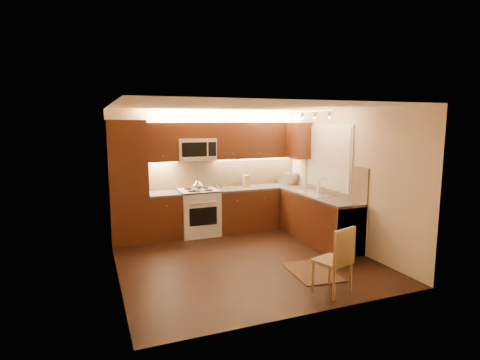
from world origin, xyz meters
name	(u,v)px	position (x,y,z in m)	size (l,w,h in m)	color
floor	(244,259)	(0.00, 0.00, 0.00)	(4.00, 4.00, 0.01)	black
ceiling	(244,107)	(0.00, 0.00, 2.50)	(4.00, 4.00, 0.01)	beige
wall_back	(208,171)	(0.00, 2.00, 1.25)	(4.00, 0.01, 2.50)	beige
wall_front	(310,212)	(0.00, -2.00, 1.25)	(4.00, 0.01, 2.50)	beige
wall_left	(114,194)	(-2.00, 0.00, 1.25)	(0.01, 4.00, 2.50)	beige
wall_right	(347,179)	(2.00, 0.00, 1.25)	(0.01, 4.00, 2.50)	beige
pantry	(128,182)	(-1.65, 1.70, 1.15)	(0.70, 0.60, 2.30)	#411A0D
base_cab_back_left	(164,216)	(-0.99, 1.70, 0.43)	(0.62, 0.60, 0.86)	#411A0D
counter_back_left	(164,194)	(-0.99, 1.70, 0.88)	(0.62, 0.60, 0.04)	#32302E
base_cab_back_right	(259,208)	(1.04, 1.70, 0.43)	(1.92, 0.60, 0.86)	#411A0D
counter_back_right	(259,187)	(1.04, 1.70, 0.88)	(1.92, 0.60, 0.04)	#32302E
base_cab_right	(319,219)	(1.70, 0.40, 0.43)	(0.60, 2.00, 0.86)	#411A0D
counter_right	(319,196)	(1.70, 0.40, 0.88)	(0.60, 2.00, 0.04)	#32302E
dishwasher	(341,229)	(1.70, -0.30, 0.43)	(0.58, 0.60, 0.84)	silver
backsplash_back	(224,172)	(0.35, 1.99, 1.20)	(3.30, 0.02, 0.60)	tan
backsplash_right	(333,178)	(1.99, 0.40, 1.20)	(0.02, 2.00, 0.60)	tan
upper_cab_back_left	(161,142)	(-0.99, 1.82, 1.88)	(0.62, 0.35, 0.75)	#411A0D
upper_cab_back_right	(257,140)	(1.04, 1.82, 1.88)	(1.92, 0.35, 0.75)	#411A0D
upper_cab_bridge	(195,130)	(-0.30, 1.82, 2.09)	(0.76, 0.35, 0.31)	#411A0D
upper_cab_right_corner	(299,141)	(1.82, 1.40, 1.88)	(0.35, 0.50, 0.75)	#411A0D
stove	(199,212)	(-0.30, 1.68, 0.46)	(0.76, 0.65, 0.92)	silver
microwave	(196,149)	(-0.30, 1.81, 1.72)	(0.76, 0.38, 0.44)	silver
window_frame	(329,157)	(1.99, 0.55, 1.60)	(0.03, 1.44, 1.24)	silver
window_blinds	(328,157)	(1.97, 0.55, 1.60)	(0.02, 1.36, 1.16)	silver
sink	(315,190)	(1.70, 0.55, 0.98)	(0.52, 0.86, 0.15)	silver
faucet	(323,185)	(1.88, 0.55, 1.05)	(0.20, 0.04, 0.30)	silver
track_light_bar	(315,111)	(1.55, 0.40, 2.46)	(0.04, 1.20, 0.03)	silver
kettle	(198,185)	(-0.36, 1.50, 1.04)	(0.22, 0.22, 0.25)	silver
toaster_oven	(288,178)	(1.81, 1.80, 1.02)	(0.42, 0.31, 0.25)	silver
knife_block	(246,181)	(0.80, 1.84, 1.02)	(0.11, 0.17, 0.24)	#A47A4A
spice_jar_a	(217,186)	(0.15, 1.89, 0.95)	(0.05, 0.05, 0.09)	silver
spice_jar_b	(235,184)	(0.59, 1.94, 0.95)	(0.04, 0.04, 0.10)	brown
spice_jar_c	(224,185)	(0.33, 1.94, 0.94)	(0.05, 0.05, 0.08)	silver
spice_jar_d	(221,186)	(0.22, 1.81, 0.95)	(0.04, 0.04, 0.09)	#94602C
soap_bottle	(319,186)	(1.94, 0.78, 0.99)	(0.08, 0.08, 0.18)	silver
rug	(312,272)	(0.75, -0.90, 0.01)	(0.62, 0.94, 0.01)	black
dining_chair	(332,259)	(0.62, -1.59, 0.46)	(0.41, 0.41, 0.92)	#A47A4A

